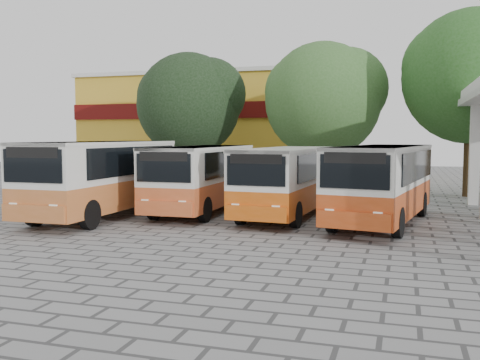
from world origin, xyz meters
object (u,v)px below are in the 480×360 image
(bus_far_right, at_px, (382,179))
(bus_far_left, at_px, (102,173))
(bus_centre_left, at_px, (202,174))
(bus_centre_right, at_px, (287,177))

(bus_far_right, bearing_deg, bus_far_left, -162.15)
(bus_centre_left, relative_size, bus_far_right, 0.94)
(bus_centre_right, xyz_separation_m, bus_far_right, (3.74, -0.65, 0.07))
(bus_centre_left, xyz_separation_m, bus_centre_right, (3.74, -0.23, -0.02))
(bus_far_left, height_order, bus_centre_right, bus_far_left)
(bus_far_left, xyz_separation_m, bus_centre_left, (3.33, 2.44, -0.12))
(bus_far_left, relative_size, bus_far_right, 1.01)
(bus_centre_right, bearing_deg, bus_centre_left, 179.88)
(bus_far_left, bearing_deg, bus_far_right, 8.37)
(bus_far_left, relative_size, bus_centre_right, 1.08)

